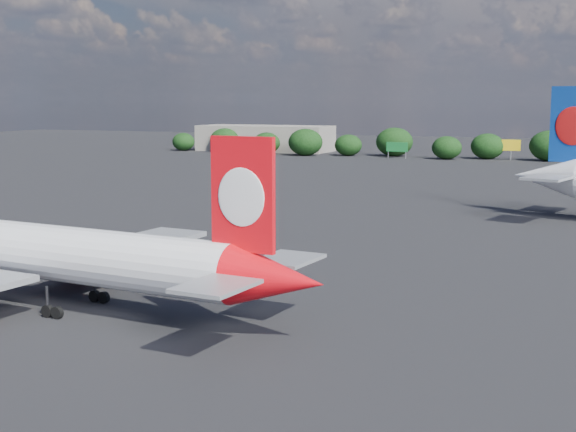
% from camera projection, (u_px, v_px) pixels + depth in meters
% --- Properties ---
extents(ground, '(500.00, 500.00, 0.00)m').
position_uv_depth(ground, '(312.00, 220.00, 109.57)').
color(ground, black).
rests_on(ground, ground).
extents(qantas_airliner, '(42.86, 40.80, 13.98)m').
position_uv_depth(qantas_airliner, '(68.00, 256.00, 62.79)').
color(qantas_airliner, white).
rests_on(qantas_airliner, ground).
extents(terminal_building, '(42.00, 16.00, 8.00)m').
position_uv_depth(terminal_building, '(265.00, 138.00, 254.19)').
color(terminal_building, gray).
rests_on(terminal_building, ground).
extents(highway_sign, '(6.00, 0.30, 4.50)m').
position_uv_depth(highway_sign, '(397.00, 147.00, 222.14)').
color(highway_sign, '#146629').
rests_on(highway_sign, ground).
extents(billboard_yellow, '(5.00, 0.30, 5.50)m').
position_uv_depth(billboard_yellow, '(511.00, 146.00, 216.35)').
color(billboard_yellow, yellow).
rests_on(billboard_yellow, ground).
extents(horizon_treeline, '(201.24, 16.15, 8.78)m').
position_uv_depth(horizon_treeline, '(539.00, 147.00, 212.06)').
color(horizon_treeline, black).
rests_on(horizon_treeline, ground).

